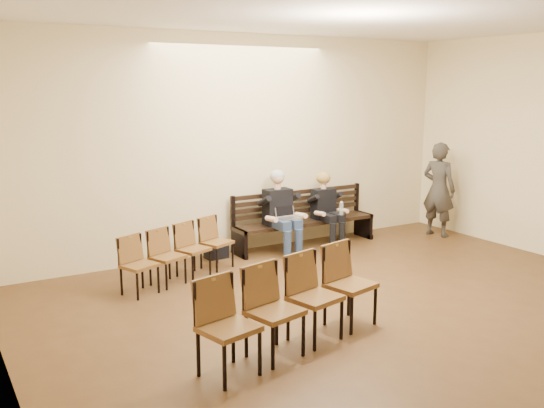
{
  "coord_description": "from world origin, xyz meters",
  "views": [
    {
      "loc": [
        -4.56,
        -3.66,
        2.69
      ],
      "look_at": [
        0.01,
        4.05,
        0.93
      ],
      "focal_mm": 40.0,
      "sensor_mm": 36.0,
      "label": 1
    }
  ],
  "objects_px": {
    "bench": "(305,233)",
    "passerby": "(439,182)",
    "chair_row_back": "(296,305)",
    "laptop": "(289,219)",
    "seated_man": "(281,212)",
    "chair_row_front": "(181,253)",
    "water_bottle": "(341,215)",
    "bag": "(216,250)",
    "seated_woman": "(327,213)"
  },
  "relations": [
    {
      "from": "bag",
      "to": "bench",
      "type": "bearing_deg",
      "value": -3.53
    },
    {
      "from": "seated_man",
      "to": "laptop",
      "type": "bearing_deg",
      "value": -75.16
    },
    {
      "from": "seated_man",
      "to": "chair_row_back",
      "type": "distance_m",
      "value": 3.7
    },
    {
      "from": "seated_woman",
      "to": "water_bottle",
      "type": "height_order",
      "value": "seated_woman"
    },
    {
      "from": "laptop",
      "to": "chair_row_front",
      "type": "distance_m",
      "value": 2.05
    },
    {
      "from": "seated_man",
      "to": "seated_woman",
      "type": "distance_m",
      "value": 0.92
    },
    {
      "from": "bench",
      "to": "water_bottle",
      "type": "xyz_separation_m",
      "value": [
        0.44,
        -0.42,
        0.34
      ]
    },
    {
      "from": "seated_woman",
      "to": "passerby",
      "type": "relative_size",
      "value": 0.57
    },
    {
      "from": "seated_man",
      "to": "passerby",
      "type": "height_order",
      "value": "passerby"
    },
    {
      "from": "bag",
      "to": "passerby",
      "type": "height_order",
      "value": "passerby"
    },
    {
      "from": "bench",
      "to": "laptop",
      "type": "bearing_deg",
      "value": -149.13
    },
    {
      "from": "laptop",
      "to": "water_bottle",
      "type": "xyz_separation_m",
      "value": [
        0.95,
        -0.11,
        -0.01
      ]
    },
    {
      "from": "bench",
      "to": "passerby",
      "type": "distance_m",
      "value": 2.67
    },
    {
      "from": "bench",
      "to": "seated_man",
      "type": "height_order",
      "value": "seated_man"
    },
    {
      "from": "seated_woman",
      "to": "bag",
      "type": "height_order",
      "value": "seated_woman"
    },
    {
      "from": "bench",
      "to": "bag",
      "type": "bearing_deg",
      "value": 176.47
    },
    {
      "from": "water_bottle",
      "to": "chair_row_back",
      "type": "distance_m",
      "value": 4.05
    },
    {
      "from": "water_bottle",
      "to": "chair_row_front",
      "type": "relative_size",
      "value": 0.12
    },
    {
      "from": "seated_man",
      "to": "chair_row_back",
      "type": "xyz_separation_m",
      "value": [
        -1.79,
        -3.23,
        -0.2
      ]
    },
    {
      "from": "laptop",
      "to": "passerby",
      "type": "relative_size",
      "value": 0.18
    },
    {
      "from": "seated_woman",
      "to": "passerby",
      "type": "bearing_deg",
      "value": -12.71
    },
    {
      "from": "chair_row_back",
      "to": "passerby",
      "type": "bearing_deg",
      "value": 16.34
    },
    {
      "from": "seated_man",
      "to": "chair_row_front",
      "type": "height_order",
      "value": "seated_man"
    },
    {
      "from": "bench",
      "to": "chair_row_front",
      "type": "height_order",
      "value": "chair_row_front"
    },
    {
      "from": "seated_woman",
      "to": "passerby",
      "type": "distance_m",
      "value": 2.22
    },
    {
      "from": "laptop",
      "to": "chair_row_back",
      "type": "distance_m",
      "value": 3.56
    },
    {
      "from": "laptop",
      "to": "chair_row_back",
      "type": "height_order",
      "value": "chair_row_back"
    },
    {
      "from": "bench",
      "to": "chair_row_back",
      "type": "xyz_separation_m",
      "value": [
        -2.35,
        -3.35,
        0.24
      ]
    },
    {
      "from": "seated_woman",
      "to": "chair_row_back",
      "type": "distance_m",
      "value": 4.22
    },
    {
      "from": "seated_woman",
      "to": "chair_row_front",
      "type": "distance_m",
      "value": 2.93
    },
    {
      "from": "water_bottle",
      "to": "passerby",
      "type": "xyz_separation_m",
      "value": [
        2.05,
        -0.18,
        0.41
      ]
    },
    {
      "from": "passerby",
      "to": "chair_row_back",
      "type": "bearing_deg",
      "value": 103.71
    },
    {
      "from": "seated_man",
      "to": "bag",
      "type": "xyz_separation_m",
      "value": [
        -1.06,
        0.22,
        -0.54
      ]
    },
    {
      "from": "bench",
      "to": "seated_man",
      "type": "relative_size",
      "value": 1.95
    },
    {
      "from": "seated_woman",
      "to": "chair_row_back",
      "type": "xyz_separation_m",
      "value": [
        -2.71,
        -3.23,
        -0.09
      ]
    },
    {
      "from": "chair_row_front",
      "to": "bag",
      "type": "bearing_deg",
      "value": 18.07
    },
    {
      "from": "seated_man",
      "to": "chair_row_back",
      "type": "height_order",
      "value": "seated_man"
    },
    {
      "from": "chair_row_front",
      "to": "chair_row_back",
      "type": "height_order",
      "value": "chair_row_back"
    },
    {
      "from": "chair_row_back",
      "to": "water_bottle",
      "type": "bearing_deg",
      "value": 33.09
    },
    {
      "from": "laptop",
      "to": "bench",
      "type": "bearing_deg",
      "value": 36.15
    },
    {
      "from": "seated_man",
      "to": "water_bottle",
      "type": "height_order",
      "value": "seated_man"
    },
    {
      "from": "chair_row_back",
      "to": "seated_man",
      "type": "bearing_deg",
      "value": 47.68
    },
    {
      "from": "chair_row_back",
      "to": "laptop",
      "type": "bearing_deg",
      "value": 45.54
    },
    {
      "from": "chair_row_front",
      "to": "chair_row_back",
      "type": "relative_size",
      "value": 0.82
    },
    {
      "from": "chair_row_back",
      "to": "bench",
      "type": "bearing_deg",
      "value": 41.63
    },
    {
      "from": "seated_man",
      "to": "laptop",
      "type": "height_order",
      "value": "seated_man"
    },
    {
      "from": "bench",
      "to": "passerby",
      "type": "relative_size",
      "value": 1.33
    },
    {
      "from": "passerby",
      "to": "chair_row_back",
      "type": "xyz_separation_m",
      "value": [
        -4.84,
        -2.75,
        -0.51
      ]
    },
    {
      "from": "seated_man",
      "to": "chair_row_front",
      "type": "bearing_deg",
      "value": -164.87
    },
    {
      "from": "passerby",
      "to": "chair_row_front",
      "type": "relative_size",
      "value": 1.04
    }
  ]
}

